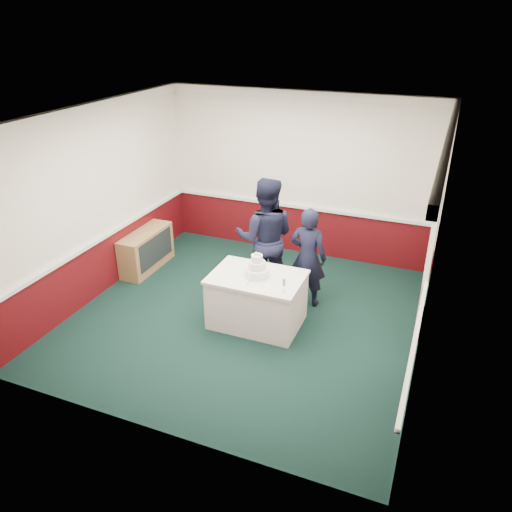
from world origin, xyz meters
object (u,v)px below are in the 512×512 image
at_px(champagne_flute, 284,283).
at_px(person_woman, 308,257).
at_px(cake_table, 257,299).
at_px(wedding_cake, 257,269).
at_px(cake_knife, 250,282).
at_px(person_man, 265,238).
at_px(sideboard, 147,250).

distance_m(champagne_flute, person_woman, 1.12).
bearing_deg(cake_table, wedding_cake, 90.00).
bearing_deg(person_woman, cake_knife, 64.32).
distance_m(wedding_cake, person_man, 0.91).
height_order(sideboard, wedding_cake, wedding_cake).
bearing_deg(sideboard, cake_table, -20.30).
height_order(cake_knife, person_man, person_man).
bearing_deg(cake_table, person_woman, 58.82).
distance_m(person_man, person_woman, 0.74).
bearing_deg(wedding_cake, sideboard, 159.70).
height_order(wedding_cake, cake_knife, wedding_cake).
distance_m(sideboard, champagne_flute, 3.27).
xyz_separation_m(cake_knife, person_woman, (0.53, 1.03, 0.00)).
xyz_separation_m(cake_knife, person_man, (-0.18, 1.08, 0.19)).
xyz_separation_m(wedding_cake, person_man, (-0.21, 0.88, 0.08)).
height_order(cake_table, wedding_cake, wedding_cake).
height_order(person_man, person_woman, person_man).
relative_size(cake_table, wedding_cake, 3.63).
distance_m(champagne_flute, person_man, 1.36).
height_order(sideboard, person_woman, person_woman).
distance_m(sideboard, wedding_cake, 2.71).
relative_size(cake_table, cake_knife, 6.00).
relative_size(cake_table, person_man, 0.67).
xyz_separation_m(cake_table, cake_knife, (-0.03, -0.20, 0.39)).
relative_size(cake_knife, person_woman, 0.14).
height_order(cake_table, person_man, person_man).
relative_size(wedding_cake, person_woman, 0.23).
relative_size(person_man, person_woman, 1.23).
bearing_deg(champagne_flute, person_woman, 89.75).
bearing_deg(wedding_cake, person_woman, 58.82).
height_order(cake_table, person_woman, person_woman).
distance_m(sideboard, person_man, 2.36).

